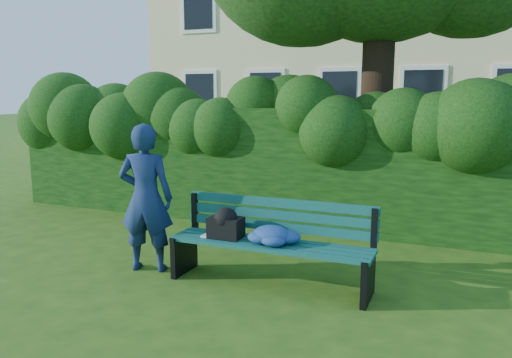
% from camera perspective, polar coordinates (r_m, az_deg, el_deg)
% --- Properties ---
extents(ground, '(80.00, 80.00, 0.00)m').
position_cam_1_polar(ground, '(5.99, -2.26, -9.90)').
color(ground, '#2B5114').
rests_on(ground, ground).
extents(hedge, '(10.00, 1.00, 1.80)m').
position_cam_1_polar(hedge, '(7.77, 4.57, 1.47)').
color(hedge, black).
rests_on(hedge, ground).
extents(park_bench, '(2.17, 0.57, 0.89)m').
position_cam_1_polar(park_bench, '(5.32, 1.11, -6.78)').
color(park_bench, '#0F4E49').
rests_on(park_bench, ground).
extents(man_reading, '(0.70, 0.56, 1.69)m').
position_cam_1_polar(man_reading, '(5.78, -12.46, -2.13)').
color(man_reading, navy).
rests_on(man_reading, ground).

